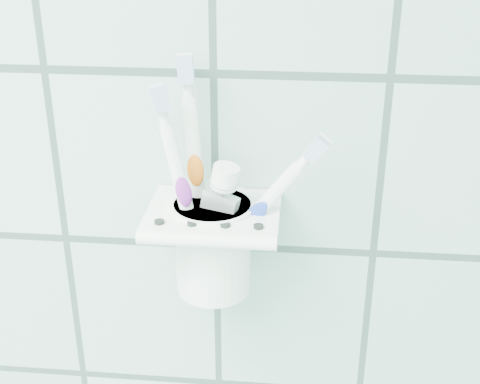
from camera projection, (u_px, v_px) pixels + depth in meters
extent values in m
cube|color=white|center=(219.00, 207.00, 0.67)|extent=(0.05, 0.02, 0.03)
cube|color=white|center=(214.00, 215.00, 0.63)|extent=(0.12, 0.09, 0.01)
cylinder|color=white|center=(207.00, 240.00, 0.59)|extent=(0.12, 0.01, 0.01)
cylinder|color=black|center=(159.00, 222.00, 0.60)|extent=(0.01, 0.01, 0.00)
cylinder|color=black|center=(192.00, 224.00, 0.60)|extent=(0.01, 0.01, 0.00)
cylinder|color=black|center=(225.00, 225.00, 0.60)|extent=(0.01, 0.01, 0.00)
cylinder|color=black|center=(258.00, 227.00, 0.60)|extent=(0.01, 0.01, 0.00)
cylinder|color=white|center=(213.00, 247.00, 0.65)|extent=(0.07, 0.07, 0.09)
cylinder|color=white|center=(212.00, 206.00, 0.63)|extent=(0.08, 0.08, 0.01)
cylinder|color=black|center=(212.00, 205.00, 0.63)|extent=(0.07, 0.07, 0.00)
cylinder|color=white|center=(205.00, 212.00, 0.62)|extent=(0.05, 0.03, 0.17)
cylinder|color=white|center=(203.00, 115.00, 0.58)|extent=(0.02, 0.01, 0.02)
cube|color=silver|center=(201.00, 101.00, 0.56)|extent=(0.02, 0.02, 0.03)
cube|color=white|center=(202.00, 99.00, 0.57)|extent=(0.02, 0.01, 0.03)
ellipsoid|color=purple|center=(204.00, 195.00, 0.60)|extent=(0.02, 0.01, 0.03)
cylinder|color=white|center=(204.00, 192.00, 0.64)|extent=(0.03, 0.03, 0.18)
cylinder|color=white|center=(201.00, 88.00, 0.60)|extent=(0.01, 0.01, 0.03)
cube|color=silver|center=(200.00, 73.00, 0.58)|extent=(0.02, 0.01, 0.03)
cube|color=white|center=(201.00, 71.00, 0.59)|extent=(0.02, 0.01, 0.03)
ellipsoid|color=orange|center=(202.00, 173.00, 0.63)|extent=(0.02, 0.01, 0.03)
cylinder|color=white|center=(196.00, 201.00, 0.64)|extent=(0.11, 0.04, 0.14)
cylinder|color=white|center=(193.00, 107.00, 0.60)|extent=(0.02, 0.01, 0.02)
cube|color=silver|center=(191.00, 94.00, 0.59)|extent=(0.03, 0.01, 0.03)
cube|color=white|center=(192.00, 92.00, 0.59)|extent=(0.03, 0.01, 0.03)
ellipsoid|color=#1E38A5|center=(194.00, 184.00, 0.63)|extent=(0.03, 0.01, 0.03)
cube|color=silver|center=(205.00, 235.00, 0.64)|extent=(0.05, 0.03, 0.10)
cube|color=silver|center=(206.00, 277.00, 0.67)|extent=(0.04, 0.02, 0.02)
cone|color=silver|center=(203.00, 183.00, 0.62)|extent=(0.04, 0.04, 0.02)
cylinder|color=white|center=(203.00, 170.00, 0.62)|extent=(0.03, 0.03, 0.03)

